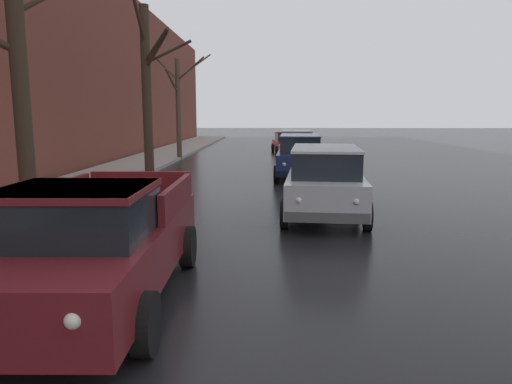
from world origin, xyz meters
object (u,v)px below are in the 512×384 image
(pickup_truck_maroon_approaching_near_lane, at_px, (95,243))
(sedan_red_queued_behind_truck, at_px, (287,142))
(bare_tree_mid_block, at_px, (148,85))
(suv_grey_parked_far_down_block, at_px, (297,146))
(bare_tree_second_along_sidewalk, at_px, (22,78))
(bare_tree_far_down_block, at_px, (178,104))
(suv_silver_parked_kerbside_close, at_px, (325,180))
(suv_darkblue_parked_kerbside_mid, at_px, (300,155))

(pickup_truck_maroon_approaching_near_lane, height_order, sedan_red_queued_behind_truck, pickup_truck_maroon_approaching_near_lane)
(bare_tree_mid_block, distance_m, suv_grey_parked_far_down_block, 8.61)
(bare_tree_second_along_sidewalk, height_order, bare_tree_far_down_block, bare_tree_second_along_sidewalk)
(bare_tree_second_along_sidewalk, relative_size, bare_tree_far_down_block, 1.00)
(bare_tree_second_along_sidewalk, xyz_separation_m, bare_tree_mid_block, (0.03, 10.61, 0.52))
(suv_silver_parked_kerbside_close, xyz_separation_m, suv_grey_parked_far_down_block, (0.04, 13.23, -0.00))
(pickup_truck_maroon_approaching_near_lane, distance_m, suv_silver_parked_kerbside_close, 6.96)
(bare_tree_far_down_block, distance_m, sedan_red_queued_behind_truck, 8.54)
(sedan_red_queued_behind_truck, bearing_deg, pickup_truck_maroon_approaching_near_lane, -97.78)
(bare_tree_far_down_block, xyz_separation_m, suv_silver_parked_kerbside_close, (6.80, -16.03, -2.32))
(bare_tree_mid_block, height_order, pickup_truck_maroon_approaching_near_lane, bare_tree_mid_block)
(bare_tree_second_along_sidewalk, height_order, suv_grey_parked_far_down_block, bare_tree_second_along_sidewalk)
(suv_darkblue_parked_kerbside_mid, bearing_deg, bare_tree_second_along_sidewalk, -124.83)
(suv_grey_parked_far_down_block, bearing_deg, suv_darkblue_parked_kerbside_mid, -92.01)
(bare_tree_mid_block, bearing_deg, suv_darkblue_parked_kerbside_mid, -9.52)
(bare_tree_mid_block, relative_size, suv_darkblue_parked_kerbside_mid, 1.50)
(bare_tree_far_down_block, height_order, suv_silver_parked_kerbside_close, bare_tree_far_down_block)
(suv_silver_parked_kerbside_close, xyz_separation_m, suv_darkblue_parked_kerbside_mid, (-0.15, 7.71, 0.00))
(bare_tree_mid_block, height_order, suv_silver_parked_kerbside_close, bare_tree_mid_block)
(bare_tree_far_down_block, bearing_deg, bare_tree_mid_block, -89.52)
(suv_grey_parked_far_down_block, xyz_separation_m, sedan_red_queued_behind_truck, (-0.24, 7.58, -0.24))
(bare_tree_second_along_sidewalk, relative_size, bare_tree_mid_block, 0.86)
(pickup_truck_maroon_approaching_near_lane, bearing_deg, bare_tree_mid_block, 101.24)
(suv_darkblue_parked_kerbside_mid, bearing_deg, bare_tree_far_down_block, 128.61)
(bare_tree_far_down_block, distance_m, suv_silver_parked_kerbside_close, 17.57)
(bare_tree_far_down_block, relative_size, sedan_red_queued_behind_truck, 1.52)
(bare_tree_second_along_sidewalk, distance_m, bare_tree_far_down_block, 17.83)
(suv_silver_parked_kerbside_close, height_order, suv_darkblue_parked_kerbside_mid, same)
(bare_tree_far_down_block, bearing_deg, sedan_red_queued_behind_truck, 35.88)
(sedan_red_queued_behind_truck, bearing_deg, suv_grey_parked_far_down_block, -88.19)
(bare_tree_second_along_sidewalk, distance_m, suv_silver_parked_kerbside_close, 7.41)
(bare_tree_mid_block, distance_m, suv_darkblue_parked_kerbside_mid, 7.29)
(suv_darkblue_parked_kerbside_mid, xyz_separation_m, suv_grey_parked_far_down_block, (0.19, 5.52, -0.00))
(bare_tree_mid_block, distance_m, pickup_truck_maroon_approaching_near_lane, 15.21)
(pickup_truck_maroon_approaching_near_lane, relative_size, suv_grey_parked_far_down_block, 1.14)
(bare_tree_second_along_sidewalk, bearing_deg, suv_grey_parked_far_down_block, 65.62)
(pickup_truck_maroon_approaching_near_lane, bearing_deg, bare_tree_far_down_block, 97.73)
(bare_tree_second_along_sidewalk, bearing_deg, sedan_red_queued_behind_truck, 73.79)
(suv_silver_parked_kerbside_close, bearing_deg, suv_darkblue_parked_kerbside_mid, 91.15)
(suv_silver_parked_kerbside_close, relative_size, suv_darkblue_parked_kerbside_mid, 0.93)
(suv_silver_parked_kerbside_close, bearing_deg, pickup_truck_maroon_approaching_near_lane, -123.44)
(bare_tree_far_down_block, distance_m, suv_darkblue_parked_kerbside_mid, 10.90)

